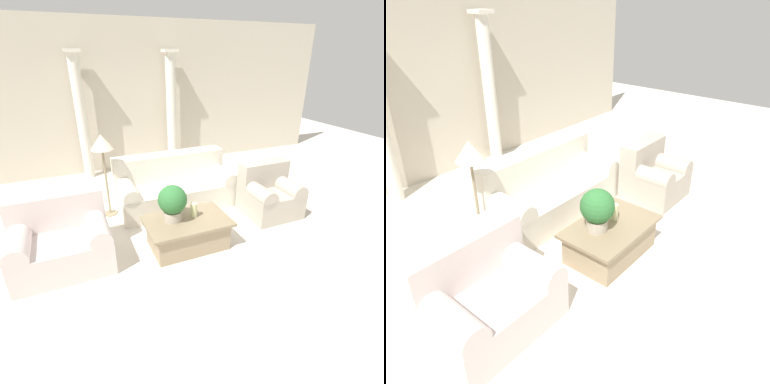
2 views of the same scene
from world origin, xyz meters
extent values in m
plane|color=silver|center=(0.00, 0.00, 0.00)|extent=(16.00, 16.00, 0.00)
cube|color=beige|center=(0.00, 3.26, 1.60)|extent=(10.00, 0.06, 3.20)
cube|color=beige|center=(0.16, 0.88, 0.22)|extent=(2.01, 0.95, 0.44)
cube|color=beige|center=(0.16, 1.19, 0.66)|extent=(2.01, 0.33, 0.46)
cylinder|color=beige|center=(-0.70, 0.88, 0.49)|extent=(0.28, 0.95, 0.28)
cylinder|color=beige|center=(1.03, 0.88, 0.49)|extent=(0.28, 0.95, 0.28)
cube|color=beige|center=(-1.75, -0.11, 0.22)|extent=(1.18, 0.95, 0.44)
cube|color=beige|center=(-1.75, 0.19, 0.66)|extent=(1.18, 0.33, 0.46)
cylinder|color=beige|center=(-2.20, -0.11, 0.49)|extent=(0.28, 0.95, 0.28)
cylinder|color=beige|center=(-1.30, -0.11, 0.49)|extent=(0.28, 0.95, 0.28)
cube|color=#998466|center=(-0.12, -0.36, 0.19)|extent=(1.02, 0.65, 0.38)
cube|color=#897759|center=(-0.12, -0.36, 0.40)|extent=(1.16, 0.74, 0.04)
cylinder|color=#B2A893|center=(-0.31, -0.29, 0.49)|extent=(0.25, 0.25, 0.14)
sphere|color=#2D6B33|center=(-0.31, -0.29, 0.74)|extent=(0.40, 0.40, 0.40)
cylinder|color=beige|center=(-0.01, -0.32, 0.53)|extent=(0.09, 0.09, 0.21)
cylinder|color=gray|center=(-0.98, 1.02, 0.01)|extent=(0.21, 0.21, 0.03)
cylinder|color=gray|center=(-0.98, 1.02, 0.59)|extent=(0.04, 0.04, 1.12)
cone|color=beige|center=(-0.98, 1.02, 1.27)|extent=(0.35, 0.35, 0.24)
cylinder|color=silver|center=(-1.11, 2.97, 1.27)|extent=(0.22, 0.22, 2.53)
cube|color=silver|center=(-1.11, 2.97, 2.56)|extent=(0.31, 0.31, 0.06)
cylinder|color=silver|center=(0.86, 2.97, 1.27)|extent=(0.22, 0.22, 2.53)
cube|color=silver|center=(0.86, 2.97, 2.56)|extent=(0.31, 0.31, 0.06)
cube|color=#ADA393|center=(1.52, -0.04, 0.21)|extent=(0.87, 0.79, 0.43)
cube|color=#ADA393|center=(1.52, 0.22, 0.64)|extent=(0.87, 0.28, 0.43)
cylinder|color=#ADA393|center=(1.23, -0.04, 0.46)|extent=(0.28, 0.79, 0.28)
cylinder|color=#ADA393|center=(1.81, -0.04, 0.46)|extent=(0.28, 0.79, 0.28)
camera|label=1|loc=(-1.48, -3.68, 2.50)|focal=28.00mm
camera|label=2|loc=(-3.21, -2.42, 2.84)|focal=35.00mm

